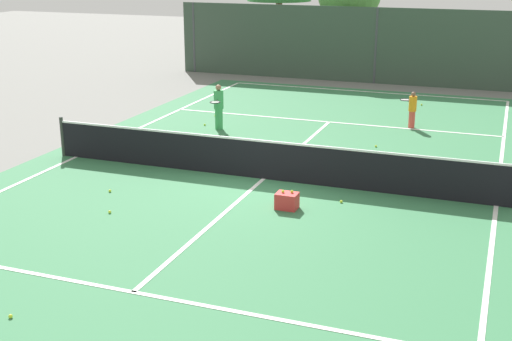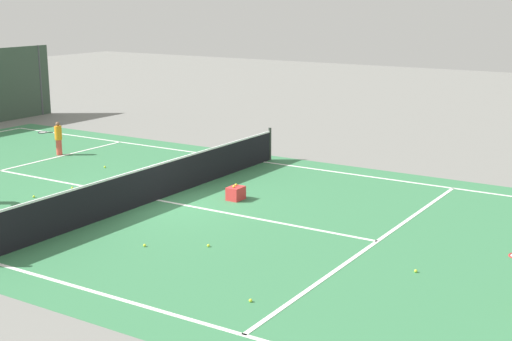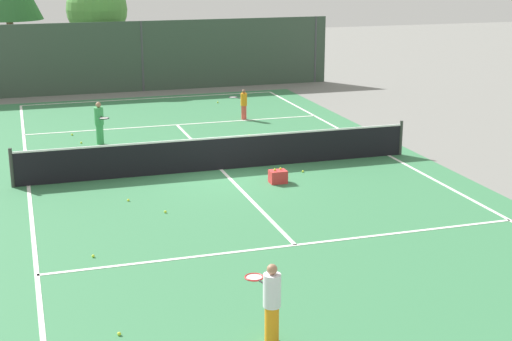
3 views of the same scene
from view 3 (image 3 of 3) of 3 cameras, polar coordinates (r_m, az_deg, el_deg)
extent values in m
plane|color=slate|center=(22.89, -2.61, 0.06)|extent=(80.00, 80.00, 0.00)
cube|color=#387A4C|center=(22.89, -2.61, 0.07)|extent=(13.00, 25.00, 0.00)
cube|color=white|center=(22.21, -16.46, -1.08)|extent=(0.10, 24.00, 0.01)
cube|color=white|center=(24.81, 9.77, 1.11)|extent=(0.10, 24.00, 0.01)
cube|color=white|center=(34.34, -7.76, 5.30)|extent=(11.00, 0.10, 0.01)
cube|color=white|center=(17.10, 2.91, -5.52)|extent=(11.00, 0.10, 0.01)
cube|color=white|center=(28.95, -5.86, 3.38)|extent=(11.00, 0.10, 0.01)
cube|color=white|center=(22.89, -2.61, 0.08)|extent=(0.10, 12.80, 0.01)
cylinder|color=#333833|center=(22.06, -17.61, 0.18)|extent=(0.10, 0.10, 1.10)
cylinder|color=#333833|center=(24.86, 10.65, 2.39)|extent=(0.10, 0.10, 1.10)
cube|color=black|center=(22.77, -2.62, 1.21)|extent=(11.80, 0.03, 0.95)
cube|color=white|center=(22.65, -2.64, 2.43)|extent=(11.80, 0.04, 0.05)
cube|color=#384C3D|center=(36.05, -8.41, 8.34)|extent=(18.00, 0.06, 3.20)
cylinder|color=#3F4447|center=(36.05, -8.41, 8.34)|extent=(0.12, 0.12, 3.20)
cylinder|color=#3F4447|center=(38.29, 4.40, 8.90)|extent=(0.12, 0.12, 3.20)
cylinder|color=brown|center=(37.94, -11.48, 8.07)|extent=(0.32, 0.32, 2.55)
sphere|color=#4C8E3D|center=(37.71, -11.68, 11.59)|extent=(2.85, 2.85, 2.85)
cylinder|color=brown|center=(39.52, -17.56, 8.35)|extent=(0.32, 0.32, 3.09)
cylinder|color=#3FA559|center=(26.37, -11.46, 2.63)|extent=(0.24, 0.24, 0.67)
cylinder|color=#3FA559|center=(26.24, -11.53, 3.96)|extent=(0.31, 0.31, 0.58)
sphere|color=#A37556|center=(26.16, -11.58, 4.78)|extent=(0.18, 0.18, 0.18)
cylinder|color=black|center=(25.95, -11.32, 3.91)|extent=(0.07, 0.20, 0.03)
torus|color=black|center=(25.72, -11.15, 3.81)|extent=(0.39, 0.39, 0.03)
cylinder|color=silver|center=(25.72, -11.15, 3.81)|extent=(0.33, 0.33, 0.00)
cylinder|color=#E54C3F|center=(29.71, -0.90, 4.31)|extent=(0.20, 0.20, 0.54)
cylinder|color=orange|center=(29.62, -0.91, 5.28)|extent=(0.25, 0.25, 0.48)
sphere|color=brown|center=(29.56, -0.91, 5.87)|extent=(0.15, 0.15, 0.15)
cylinder|color=black|center=(29.78, -1.33, 5.38)|extent=(0.14, 0.18, 0.03)
torus|color=black|center=(29.93, -1.71, 5.43)|extent=(0.46, 0.46, 0.03)
cylinder|color=silver|center=(29.93, -1.71, 5.43)|extent=(0.39, 0.39, 0.00)
cylinder|color=orange|center=(12.96, 1.17, -11.29)|extent=(0.24, 0.24, 0.65)
cylinder|color=silver|center=(12.70, 1.19, -8.85)|extent=(0.30, 0.30, 0.57)
sphere|color=#A37556|center=(12.55, 1.20, -7.31)|extent=(0.18, 0.18, 0.18)
cylinder|color=black|center=(12.91, 0.45, -8.26)|extent=(0.08, 0.20, 0.03)
torus|color=red|center=(13.11, -0.14, -7.89)|extent=(0.40, 0.40, 0.03)
cylinder|color=silver|center=(13.11, -0.14, -7.89)|extent=(0.34, 0.34, 0.00)
cube|color=red|center=(21.54, 1.63, -0.46)|extent=(0.47, 0.36, 0.36)
sphere|color=#CCE533|center=(21.45, 1.40, 0.07)|extent=(0.07, 0.07, 0.07)
sphere|color=#CCE533|center=(21.56, 1.83, 0.15)|extent=(0.07, 0.07, 0.07)
sphere|color=#CCE533|center=(13.49, -10.08, -11.79)|extent=(0.07, 0.07, 0.07)
sphere|color=#CCE533|center=(20.25, -9.41, -2.18)|extent=(0.07, 0.07, 0.07)
sphere|color=#CCE533|center=(22.62, 3.48, -0.07)|extent=(0.07, 0.07, 0.07)
sphere|color=#CCE533|center=(27.04, -0.51, 2.63)|extent=(0.07, 0.07, 0.07)
sphere|color=#CCE533|center=(16.77, -11.94, -6.20)|extent=(0.07, 0.07, 0.07)
sphere|color=#CCE533|center=(25.46, -5.07, 1.72)|extent=(0.07, 0.07, 0.07)
sphere|color=#CCE533|center=(25.42, -7.87, 1.61)|extent=(0.07, 0.07, 0.07)
sphere|color=#CCE533|center=(19.24, -6.71, -3.05)|extent=(0.07, 0.07, 0.07)
sphere|color=#CCE533|center=(15.46, -0.01, -7.79)|extent=(0.07, 0.07, 0.07)
sphere|color=#CCE533|center=(27.89, -13.43, 2.60)|extent=(0.07, 0.07, 0.07)
sphere|color=#CCE533|center=(24.71, 0.45, 1.35)|extent=(0.07, 0.07, 0.07)
sphere|color=#CCE533|center=(33.03, -2.85, 5.05)|extent=(0.07, 0.07, 0.07)
sphere|color=#CCE533|center=(26.63, -12.79, 2.02)|extent=(0.07, 0.07, 0.07)
camera|label=1|loc=(12.61, 44.47, 7.52)|focal=48.28mm
camera|label=2|loc=(12.73, -62.47, 3.41)|focal=50.96mm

